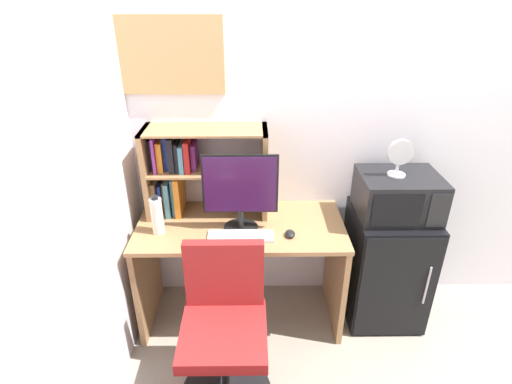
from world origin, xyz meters
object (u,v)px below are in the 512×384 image
computer_mouse (290,234)px  microwave (398,195)px  keyboard (241,236)px  water_bottle (157,215)px  hutch_bookshelf (188,168)px  monitor (240,190)px  desk_chair (225,336)px  wall_corkboard (162,56)px  desk_fan (400,156)px  mini_fridge (385,265)px

computer_mouse → microwave: 0.74m
keyboard → water_bottle: bearing=172.2°
hutch_bookshelf → water_bottle: (-0.16, -0.27, -0.20)m
monitor → desk_chair: (-0.08, -0.55, -0.63)m
desk_chair → wall_corkboard: size_ratio=1.28×
desk_fan → desk_chair: desk_fan is taller
computer_mouse → hutch_bookshelf: bearing=153.4°
keyboard → wall_corkboard: (-0.46, 0.46, 0.99)m
microwave → mini_fridge: bearing=-90.1°
mini_fridge → desk_fan: (-0.03, -0.00, 0.82)m
mini_fridge → microwave: 0.55m
hutch_bookshelf → desk_fan: (1.32, -0.15, 0.14)m
hutch_bookshelf → microwave: (1.35, -0.14, -0.13)m
desk_fan → wall_corkboard: size_ratio=0.32×
desk_fan → wall_corkboard: (-1.43, 0.27, 0.55)m
water_bottle → mini_fridge: (1.52, 0.13, -0.49)m
wall_corkboard → hutch_bookshelf: bearing=-46.1°
keyboard → microwave: 1.04m
water_bottle → desk_fan: desk_fan is taller
computer_mouse → microwave: size_ratio=0.17×
computer_mouse → wall_corkboard: size_ratio=0.12×
desk_fan → wall_corkboard: wall_corkboard is taller
mini_fridge → keyboard: bearing=-168.9°
hutch_bookshelf → wall_corkboard: bearing=133.9°
computer_mouse → mini_fridge: 0.82m
wall_corkboard → water_bottle: bearing=-97.3°
desk_chair → wall_corkboard: (-0.38, 0.91, 1.36)m
mini_fridge → wall_corkboard: (-1.47, 0.26, 1.37)m
keyboard → desk_fan: 1.08m
hutch_bookshelf → wall_corkboard: wall_corkboard is taller
keyboard → hutch_bookshelf: bearing=135.5°
keyboard → microwave: microwave is taller
desk_fan → desk_chair: (-1.05, -0.64, -0.81)m
hutch_bookshelf → desk_fan: 1.33m
hutch_bookshelf → keyboard: (0.35, -0.34, -0.31)m
hutch_bookshelf → mini_fridge: hutch_bookshelf is taller
computer_mouse → water_bottle: bearing=176.2°
mini_fridge → desk_fan: size_ratio=3.45×
desk_chair → wall_corkboard: wall_corkboard is taller
monitor → mini_fridge: (1.00, 0.10, -0.64)m
microwave → monitor: bearing=-174.4°
computer_mouse → desk_chair: desk_chair is taller
hutch_bookshelf → computer_mouse: bearing=-26.6°
monitor → computer_mouse: monitor is taller
desk_fan → desk_chair: 1.48m
keyboard → desk_chair: bearing=-100.7°
monitor → microwave: 1.01m
mini_fridge → wall_corkboard: wall_corkboard is taller
hutch_bookshelf → wall_corkboard: 0.71m
monitor → desk_chair: 0.84m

